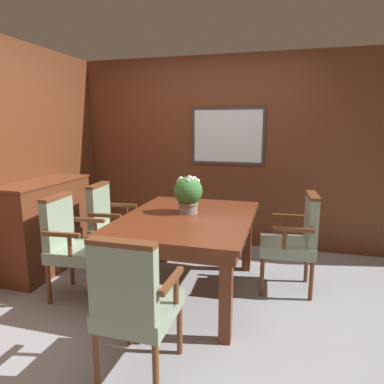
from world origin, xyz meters
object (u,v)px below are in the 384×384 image
chair_left_far (111,223)px  potted_plant (188,193)px  sideboard_cabinet (46,226)px  chair_right_far (295,238)px  chair_head_near (134,301)px  dining_table (188,226)px  chair_left_near (73,242)px

chair_left_far → potted_plant: potted_plant is taller
chair_left_far → sideboard_cabinet: 0.71m
chair_left_far → potted_plant: 1.05m
chair_right_far → sideboard_cabinet: sideboard_cabinet is taller
chair_head_near → sideboard_cabinet: 2.11m
dining_table → chair_left_far: 1.03m
chair_left_far → sideboard_cabinet: size_ratio=0.84×
chair_head_near → sideboard_cabinet: (-1.66, 1.30, -0.03)m
chair_left_near → chair_head_near: size_ratio=1.00×
chair_right_far → chair_left_near: 2.09m
chair_right_far → chair_left_far: bearing=-93.1°
dining_table → potted_plant: bearing=103.5°
chair_left_near → chair_head_near: (1.01, -0.84, 0.00)m
chair_left_far → dining_table: bearing=-112.6°
dining_table → potted_plant: (-0.03, 0.12, 0.29)m
sideboard_cabinet → chair_left_far: bearing=16.1°
chair_head_near → dining_table: bearing=-89.3°
chair_left_far → chair_head_near: same height
potted_plant → chair_left_far: bearing=168.6°
chair_head_near → chair_left_far: bearing=-56.4°
chair_left_near → chair_left_far: (0.04, 0.66, 0.00)m
sideboard_cabinet → dining_table: bearing=-4.1°
chair_right_far → chair_head_near: (-0.97, -1.51, 0.00)m
chair_right_far → chair_left_near: bearing=-74.7°
dining_table → chair_head_near: size_ratio=1.62×
sideboard_cabinet → potted_plant: bearing=0.3°
dining_table → chair_left_near: bearing=-161.1°
chair_left_near → potted_plant: potted_plant is taller
chair_left_near → potted_plant: bearing=-68.4°
dining_table → sideboard_cabinet: sideboard_cabinet is taller
chair_right_far → dining_table: bearing=-74.9°
dining_table → chair_head_near: (0.00, -1.18, -0.13)m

